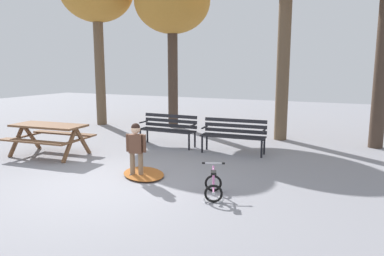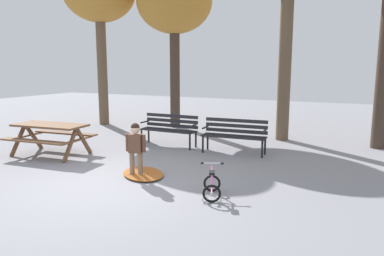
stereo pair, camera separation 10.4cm
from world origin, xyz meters
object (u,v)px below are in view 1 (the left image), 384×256
Objects in this scene: picnic_table at (49,131)px; kids_bicycle at (213,185)px; park_bench_far_left at (168,127)px; child_standing at (136,146)px; park_bench_left at (234,133)px.

kids_bicycle is at bearing -12.18° from picnic_table.
park_bench_far_left is at bearing 128.89° from kids_bicycle.
picnic_table is 1.77× the size of child_standing.
child_standing reaches higher than picnic_table.
park_bench_far_left is 4.13m from kids_bicycle.
child_standing is (0.82, -2.82, 0.13)m from park_bench_far_left.
child_standing is at bearing -12.11° from picnic_table.
park_bench_left is 2.96m from child_standing.
park_bench_far_left is 0.99× the size of park_bench_left.
child_standing is 1.71× the size of kids_bicycle.
picnic_table is 1.19× the size of park_bench_far_left.
park_bench_far_left reaches higher than kids_bicycle.
park_bench_left is at bearing 68.73° from child_standing.
child_standing is at bearing 167.71° from kids_bicycle.
kids_bicycle is at bearing -51.11° from park_bench_far_left.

